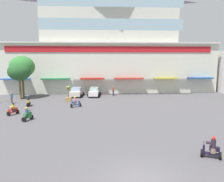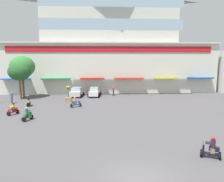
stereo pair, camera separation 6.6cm
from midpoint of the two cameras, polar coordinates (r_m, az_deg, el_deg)
ground_plane at (r=25.36m, az=1.76°, el=-6.87°), size 128.00×128.00×0.00m
colonial_building at (r=47.73m, az=-0.73°, el=11.67°), size 41.31×17.07×21.52m
plaza_tree_0 at (r=38.79m, az=-22.73°, el=4.58°), size 3.66×3.14×5.98m
plaza_tree_2 at (r=39.69m, az=-22.12°, el=5.78°), size 4.13×3.76×7.05m
parked_car_0 at (r=39.41m, az=-9.03°, el=-0.23°), size 2.67×4.41×1.57m
parked_car_1 at (r=39.12m, az=-4.50°, el=-0.21°), size 2.44×4.14×1.59m
scooter_rider_1 at (r=30.92m, az=-9.31°, el=-2.98°), size 1.53×1.17×1.49m
scooter_rider_2 at (r=25.76m, az=-20.97°, el=-5.74°), size 0.95×1.47×1.52m
scooter_rider_5 at (r=16.83m, az=24.31°, el=-13.54°), size 1.39×1.03×1.55m
scooter_rider_6 at (r=33.32m, az=-20.71°, el=-2.56°), size 0.83×1.42×1.55m
scooter_rider_7 at (r=28.97m, az=-24.11°, el=-4.46°), size 1.16×1.46×1.44m
pedestrian_0 at (r=36.25m, az=-24.41°, el=-1.39°), size 0.54×0.54×1.70m
pedestrian_1 at (r=39.57m, az=0.41°, el=0.14°), size 0.51×0.51×1.67m
balloon_vendor_cart at (r=34.43m, az=-11.10°, el=-1.14°), size 0.93×0.73×2.54m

